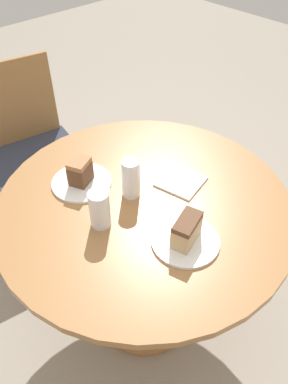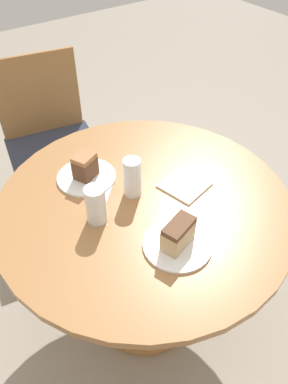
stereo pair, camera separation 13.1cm
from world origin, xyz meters
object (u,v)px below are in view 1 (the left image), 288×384
at_px(plate_far, 185,240).
at_px(glass_lemonade, 131,180).
at_px(chair, 29,146).
at_px(cake_slice_far, 187,230).
at_px(plate_near, 82,182).
at_px(glass_water, 100,211).
at_px(cake_slice_near, 80,171).

bearing_deg(plate_far, glass_lemonade, 85.56).
height_order(chair, cake_slice_far, chair).
xyz_separation_m(chair, cake_slice_far, (-0.04, -1.14, 0.30)).
relative_size(plate_near, glass_water, 1.62).
distance_m(glass_lemonade, glass_water, 0.18).
xyz_separation_m(chair, glass_water, (-0.19, -0.90, 0.31)).
relative_size(cake_slice_far, glass_lemonade, 0.84).
distance_m(plate_near, glass_lemonade, 0.21).
bearing_deg(glass_water, glass_lemonade, 13.09).
bearing_deg(cake_slice_far, plate_far, -104.04).
bearing_deg(plate_far, chair, 87.84).
bearing_deg(chair, glass_water, -91.37).
height_order(cake_slice_near, cake_slice_far, cake_slice_near).
relative_size(plate_near, cake_slice_near, 2.22).
xyz_separation_m(plate_far, cake_slice_near, (-0.07, 0.46, 0.05)).
distance_m(chair, plate_far, 1.17).
height_order(cake_slice_far, glass_lemonade, glass_lemonade).
bearing_deg(glass_lemonade, plate_near, 119.38).
xyz_separation_m(cake_slice_near, cake_slice_far, (0.07, -0.46, -0.00)).
height_order(plate_near, plate_far, same).
distance_m(plate_near, plate_far, 0.46).
bearing_deg(plate_far, plate_near, 99.28).
height_order(cake_slice_far, glass_water, glass_water).
height_order(glass_lemonade, glass_water, glass_lemonade).
height_order(chair, glass_lemonade, chair).
xyz_separation_m(plate_near, plate_far, (0.07, -0.46, 0.00)).
distance_m(plate_far, cake_slice_far, 0.05).
bearing_deg(plate_near, cake_slice_near, 0.00).
bearing_deg(cake_slice_far, glass_lemonade, 85.56).
bearing_deg(chair, glass_lemonade, -80.67).
bearing_deg(chair, cake_slice_far, -81.43).
distance_m(chair, plate_near, 0.74).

